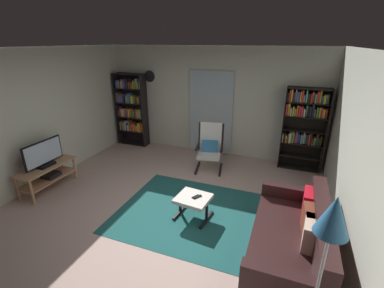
% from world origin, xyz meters
% --- Properties ---
extents(ground_plane, '(7.02, 7.02, 0.00)m').
position_xyz_m(ground_plane, '(0.00, 0.00, 0.00)').
color(ground_plane, '#BFA095').
extents(wall_back, '(5.60, 0.06, 2.60)m').
position_xyz_m(wall_back, '(0.00, 2.90, 1.30)').
color(wall_back, beige).
rests_on(wall_back, ground).
extents(wall_left, '(0.06, 6.00, 2.60)m').
position_xyz_m(wall_left, '(-2.70, 0.00, 1.30)').
color(wall_left, beige).
rests_on(wall_left, ground).
extents(wall_right, '(0.06, 6.00, 2.60)m').
position_xyz_m(wall_right, '(2.70, 0.00, 1.30)').
color(wall_right, beige).
rests_on(wall_right, ground).
extents(glass_door_panel, '(1.10, 0.01, 2.00)m').
position_xyz_m(glass_door_panel, '(-0.02, 2.83, 1.05)').
color(glass_door_panel, silver).
extents(area_rug, '(2.38, 2.03, 0.01)m').
position_xyz_m(area_rug, '(0.48, 0.18, 0.00)').
color(area_rug, '#1E5958').
rests_on(area_rug, ground).
extents(tv_stand, '(0.44, 1.11, 0.49)m').
position_xyz_m(tv_stand, '(-2.35, -0.06, 0.32)').
color(tv_stand, tan).
rests_on(tv_stand, ground).
extents(television, '(0.20, 0.81, 0.50)m').
position_xyz_m(television, '(-2.35, -0.07, 0.72)').
color(television, black).
rests_on(television, tv_stand).
extents(bookshelf_near_tv, '(0.83, 0.30, 1.92)m').
position_xyz_m(bookshelf_near_tv, '(-2.19, 2.67, 1.02)').
color(bookshelf_near_tv, black).
rests_on(bookshelf_near_tv, ground).
extents(bookshelf_near_sofa, '(0.88, 0.30, 1.81)m').
position_xyz_m(bookshelf_near_sofa, '(2.13, 2.65, 1.08)').
color(bookshelf_near_sofa, black).
rests_on(bookshelf_near_sofa, ground).
extents(leather_sofa, '(0.89, 1.89, 0.82)m').
position_xyz_m(leather_sofa, '(2.08, -0.30, 0.30)').
color(leather_sofa, '#2F1A1A').
rests_on(leather_sofa, ground).
extents(lounge_armchair, '(0.67, 0.74, 1.02)m').
position_xyz_m(lounge_armchair, '(0.26, 1.94, 0.53)').
color(lounge_armchair, black).
rests_on(lounge_armchair, ground).
extents(ottoman, '(0.57, 0.53, 0.37)m').
position_xyz_m(ottoman, '(0.56, 0.10, 0.30)').
color(ottoman, white).
rests_on(ottoman, ground).
extents(tv_remote, '(0.11, 0.14, 0.02)m').
position_xyz_m(tv_remote, '(0.62, 0.12, 0.38)').
color(tv_remote, black).
rests_on(tv_remote, ottoman).
extents(cell_phone, '(0.12, 0.16, 0.01)m').
position_xyz_m(cell_phone, '(0.60, 0.12, 0.38)').
color(cell_phone, black).
rests_on(cell_phone, ottoman).
extents(floor_lamp_by_sofa, '(0.24, 0.24, 1.74)m').
position_xyz_m(floor_lamp_by_sofa, '(2.21, -1.58, 1.47)').
color(floor_lamp_by_sofa, '#A5A5AD').
rests_on(floor_lamp_by_sofa, ground).
extents(wall_clock, '(0.29, 0.03, 0.29)m').
position_xyz_m(wall_clock, '(-1.67, 2.82, 1.85)').
color(wall_clock, silver).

